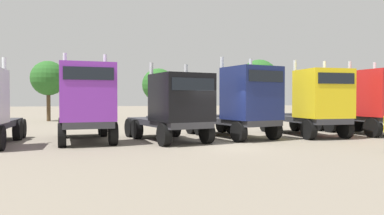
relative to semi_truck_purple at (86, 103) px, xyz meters
name	(u,v)px	position (x,y,z in m)	size (l,w,h in m)	color
ground	(225,147)	(5.97, -2.92, -1.92)	(200.00, 200.00, 0.00)	gray
semi_truck_purple	(86,103)	(0.00, 0.00, 0.00)	(3.12, 6.64, 4.33)	#333338
semi_truck_black	(175,107)	(4.18, -0.69, -0.18)	(3.85, 6.29, 3.89)	#333338
semi_truck_navy	(244,102)	(8.00, -0.04, 0.01)	(3.91, 6.51, 4.34)	#333338
semi_truck_yellow	(315,103)	(12.18, -0.12, -0.03)	(2.65, 6.28, 4.28)	#333338
semi_truck_red	(373,101)	(16.10, 0.01, 0.07)	(3.03, 5.94, 4.36)	#333338
oak_far_left	(48,78)	(-4.12, 19.25, 2.17)	(3.29, 3.29, 5.76)	#4C3823
oak_far_centre	(158,85)	(6.20, 17.44, 1.57)	(3.20, 3.20, 5.11)	#4C3823
oak_far_right	(259,79)	(16.68, 17.15, 2.32)	(3.91, 3.91, 6.21)	#4C3823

